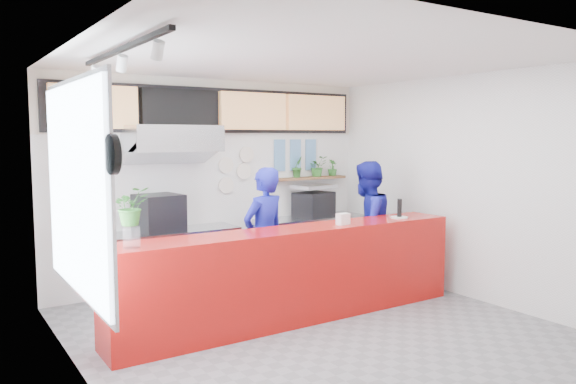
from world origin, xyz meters
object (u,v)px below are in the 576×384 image
espresso_machine (314,204)px  staff_right (366,226)px  service_counter (295,274)px  pepper_mill (399,208)px  staff_center (264,238)px  panini_oven (159,213)px

espresso_machine → staff_right: staff_right is taller
service_counter → staff_right: staff_right is taller
espresso_machine → pepper_mill: (0.06, -1.85, 0.14)m
service_counter → staff_center: 0.71m
panini_oven → espresso_machine: size_ratio=0.92×
pepper_mill → espresso_machine: bearing=92.0°
service_counter → pepper_mill: (1.63, -0.05, 0.69)m
service_counter → pepper_mill: size_ratio=18.69×
panini_oven → pepper_mill: 3.21m
espresso_machine → staff_right: (0.03, -1.24, -0.18)m
panini_oven → staff_center: 1.54m
service_counter → panini_oven: (-1.00, 1.80, 0.60)m
panini_oven → staff_right: 2.88m
panini_oven → pepper_mill: panini_oven is taller
panini_oven → espresso_machine: bearing=-5.9°
staff_right → pepper_mill: (0.04, -0.62, 0.32)m
staff_center → pepper_mill: (1.68, -0.67, 0.34)m
panini_oven → staff_center: size_ratio=0.31×
staff_right → panini_oven: bearing=-41.8°
staff_center → staff_right: size_ratio=0.98×
espresso_machine → staff_right: bearing=-105.5°
staff_right → service_counter: bearing=3.3°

